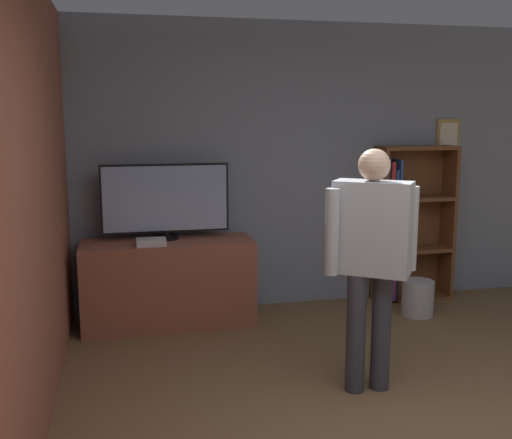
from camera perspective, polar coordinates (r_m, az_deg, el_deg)
wall_back at (r=5.77m, az=2.85°, el=5.07°), size 6.02×0.09×2.70m
wall_side_brick at (r=4.04m, az=-19.82°, el=2.41°), size 0.06×4.67×2.70m
tv_ledge at (r=5.36m, az=-8.34°, el=-6.00°), size 1.49×0.54×0.75m
television at (r=5.31m, az=-8.62°, el=1.83°), size 1.11×0.22×0.67m
game_console at (r=5.12m, az=-9.95°, el=-2.14°), size 0.25×0.16×0.06m
bookshelf at (r=6.11m, az=14.07°, el=-0.65°), size 0.78×0.28×1.54m
person at (r=3.98m, az=10.93°, el=-2.82°), size 0.64×0.47×1.63m
waste_bin at (r=5.80m, az=15.14°, el=-7.21°), size 0.29×0.29×0.33m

